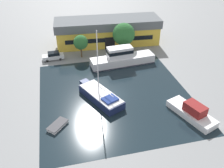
{
  "coord_description": "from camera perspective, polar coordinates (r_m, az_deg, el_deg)",
  "views": [
    {
      "loc": [
        -8.89,
        -35.08,
        25.75
      ],
      "look_at": [
        0.0,
        2.04,
        1.0
      ],
      "focal_mm": 40.0,
      "sensor_mm": 36.0,
      "label": 1
    }
  ],
  "objects": [
    {
      "name": "ground_plane",
      "position": [
        44.42,
        0.61,
        -2.48
      ],
      "size": [
        440.0,
        440.0,
        0.0
      ],
      "primitive_type": "plane",
      "color": "gray"
    },
    {
      "name": "water_canal",
      "position": [
        44.42,
        0.61,
        -2.47
      ],
      "size": [
        25.98,
        27.24,
        0.01
      ],
      "primitive_type": "cube",
      "color": "black",
      "rests_on": "ground"
    },
    {
      "name": "warehouse_building",
      "position": [
        63.15,
        -1.01,
        12.0
      ],
      "size": [
        26.03,
        9.34,
        6.26
      ],
      "rotation": [
        0.0,
        0.0,
        -0.07
      ],
      "color": "gold",
      "rests_on": "ground"
    },
    {
      "name": "quay_tree_near_building",
      "position": [
        57.22,
        2.7,
        11.3
      ],
      "size": [
        5.02,
        5.02,
        7.19
      ],
      "color": "brown",
      "rests_on": "ground"
    },
    {
      "name": "quay_tree_by_water",
      "position": [
        56.08,
        -7.17,
        9.42
      ],
      "size": [
        3.22,
        3.22,
        5.22
      ],
      "color": "brown",
      "rests_on": "ground"
    },
    {
      "name": "parked_car",
      "position": [
        57.19,
        -13.28,
        6.26
      ],
      "size": [
        4.76,
        2.07,
        1.78
      ],
      "rotation": [
        0.0,
        0.0,
        1.63
      ],
      "color": "silver",
      "rests_on": "ground"
    },
    {
      "name": "sailboat_moored",
      "position": [
        42.93,
        -2.67,
        -2.66
      ],
      "size": [
        6.79,
        10.31,
        12.37
      ],
      "rotation": [
        0.0,
        0.0,
        0.43
      ],
      "color": "#19234C",
      "rests_on": "water_canal"
    },
    {
      "name": "motor_cruiser",
      "position": [
        53.38,
        2.25,
        5.89
      ],
      "size": [
        14.06,
        4.42,
        4.11
      ],
      "rotation": [
        0.0,
        0.0,
        1.65
      ],
      "color": "silver",
      "rests_on": "water_canal"
    },
    {
      "name": "small_dinghy",
      "position": [
        38.68,
        -12.33,
        -9.23
      ],
      "size": [
        3.48,
        3.57,
        0.5
      ],
      "rotation": [
        0.0,
        0.0,
        2.4
      ],
      "color": "white",
      "rests_on": "water_canal"
    },
    {
      "name": "cabin_boat",
      "position": [
        41.12,
        17.86,
        -6.13
      ],
      "size": [
        5.48,
        8.74,
        2.54
      ],
      "rotation": [
        0.0,
        0.0,
        0.34
      ],
      "color": "white",
      "rests_on": "water_canal"
    }
  ]
}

